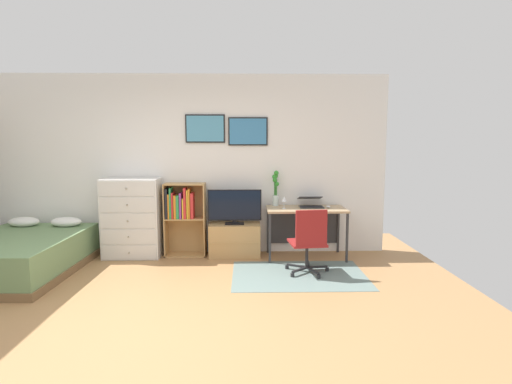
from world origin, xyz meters
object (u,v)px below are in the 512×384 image
television (235,207)px  desk (305,216)px  bamboo_vase (276,188)px  wine_glass (284,200)px  computer_mouse (328,207)px  office_chair (309,240)px  laptop (311,203)px  dresser (132,218)px  bed (19,255)px  bookshelf (183,212)px  tv_stand (235,240)px

television → desk: bearing=-0.3°
bamboo_vase → wine_glass: 0.33m
wine_glass → computer_mouse: bearing=6.1°
office_chair → laptop: (0.16, 0.90, 0.34)m
office_chair → computer_mouse: bearing=56.8°
dresser → bamboo_vase: 2.17m
bed → television: television is taller
bed → computer_mouse: (4.14, 0.66, 0.51)m
dresser → bed: bearing=-149.3°
office_chair → laptop: laptop is taller
dresser → computer_mouse: 2.89m
computer_mouse → laptop: bearing=155.1°
bed → computer_mouse: size_ratio=18.83×
bookshelf → wine_glass: size_ratio=6.05×
tv_stand → computer_mouse: (1.37, -0.10, 0.51)m
bookshelf → bamboo_vase: size_ratio=2.05×
tv_stand → wine_glass: size_ratio=4.19×
dresser → computer_mouse: size_ratio=11.23×
desk → wine_glass: size_ratio=6.37×
tv_stand → bamboo_vase: bearing=10.4°
bookshelf → tv_stand: bearing=-3.3°
dresser → wine_glass: 2.25m
bed → tv_stand: bed is taller
tv_stand → office_chair: bearing=-42.4°
dresser → bookshelf: bearing=4.7°
desk → office_chair: office_chair is taller
bed → desk: size_ratio=1.71×
bookshelf → laptop: (1.91, -0.03, 0.14)m
tv_stand → bamboo_vase: size_ratio=1.42×
wine_glass → office_chair: bearing=-70.6°
dresser → wine_glass: bearing=-3.9°
computer_mouse → dresser: bearing=178.4°
bamboo_vase → wine_glass: size_ratio=2.96×
dresser → office_chair: 2.63m
laptop → television: bearing=-179.5°
bamboo_vase → bed: bearing=-165.5°
bookshelf → bed: bearing=-158.0°
dresser → office_chair: bearing=-19.4°
laptop → wine_glass: bearing=-157.6°
office_chair → computer_mouse: 0.94m
laptop → tv_stand: bearing=179.4°
bookshelf → office_chair: 1.99m
desk → bamboo_vase: bamboo_vase is taller
tv_stand → desk: desk is taller
bookshelf → tv_stand: 0.88m
computer_mouse → bamboo_vase: bearing=164.5°
bamboo_vase → desk: bearing=-18.0°
tv_stand → computer_mouse: size_ratio=7.25×
dresser → tv_stand: (1.51, 0.02, -0.34)m
television → computer_mouse: 1.37m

